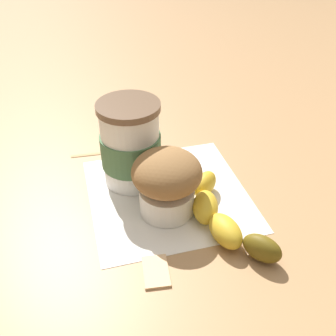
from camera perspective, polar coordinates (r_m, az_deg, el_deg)
ground_plane at (r=0.61m, az=0.00°, el=-3.84°), size 3.00×3.00×0.00m
paper_napkin at (r=0.61m, az=0.00°, el=-3.79°), size 0.27×0.27×0.00m
coffee_cup at (r=0.61m, az=-5.44°, el=3.33°), size 0.09×0.09×0.14m
muffin at (r=0.55m, az=-0.17°, el=-1.86°), size 0.10×0.10×0.10m
banana at (r=0.55m, az=7.76°, el=-6.96°), size 0.11×0.20×0.04m
sugar_packet at (r=0.51m, az=-1.78°, el=-14.64°), size 0.03×0.05×0.01m
wooden_stirrer at (r=0.71m, az=-9.56°, el=2.17°), size 0.11×0.01×0.00m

